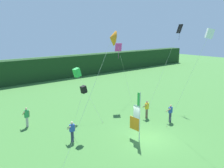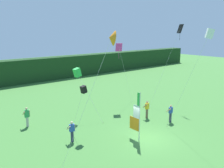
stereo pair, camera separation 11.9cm
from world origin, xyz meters
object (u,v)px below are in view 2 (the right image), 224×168
Objects in this scene: person_near_banner at (27,117)px; person_far_left at (72,131)px; banner_flag at (137,117)px; kite_magenta_diamond_0 at (119,50)px; person_far_right at (171,113)px; person_mid_field at (147,109)px; kite_orange_delta_4 at (111,38)px; kite_green_box_6 at (77,73)px; kite_black_diamond_5 at (179,32)px; kite_white_box_3 at (209,34)px; kite_black_box_1 at (84,90)px.

person_near_banner is 5.12m from person_far_left.
kite_magenta_diamond_0 reaches higher than banner_flag.
kite_magenta_diamond_0 is (0.02, 6.88, 5.16)m from person_far_right.
person_mid_field is (9.31, -5.11, -0.03)m from person_near_banner.
person_far_left is 7.92m from kite_orange_delta_4.
kite_green_box_6 reaches higher than person_far_right.
person_far_right is at bearing -148.00° from kite_black_diamond_5.
kite_magenta_diamond_0 is (4.82, 7.35, 4.24)m from banner_flag.
kite_magenta_diamond_0 is at bearing -1.52° from person_near_banner.
person_far_left is 11.17m from kite_magenta_diamond_0.
kite_black_box_1 is at bearing 133.00° from kite_white_box_3.
kite_green_box_6 reaches higher than banner_flag.
person_near_banner is (-5.34, 7.62, -0.87)m from banner_flag.
person_near_banner is 5.76m from kite_green_box_6.
person_mid_field is at bearing -99.90° from kite_magenta_diamond_0.
person_far_right is 0.24× the size of kite_magenta_diamond_0.
kite_orange_delta_4 reaches higher than kite_green_box_6.
kite_magenta_diamond_0 is at bearing 56.74° from banner_flag.
kite_green_box_6 is at bearing 112.26° from kite_white_box_3.
banner_flag is 7.65m from kite_white_box_3.
person_far_right is at bearing 5.62° from banner_flag.
person_mid_field is 0.42× the size of kite_black_box_1.
person_far_left is at bearing 178.60° from person_mid_field.
person_far_left is (-7.89, 0.19, -0.05)m from person_mid_field.
kite_black_diamond_5 reaches higher than kite_black_box_1.
kite_green_box_6 is at bearing -8.06° from person_near_banner.
kite_magenta_diamond_0 is (10.16, -0.27, 5.10)m from person_near_banner.
kite_white_box_3 is (-1.32, -10.60, 1.74)m from kite_magenta_diamond_0.
kite_orange_delta_4 is (-1.13, -4.64, 3.94)m from kite_black_box_1.
kite_magenta_diamond_0 is at bearing 80.10° from person_mid_field.
kite_black_box_1 is at bearing 128.08° from banner_flag.
kite_white_box_3 reaches higher than kite_orange_delta_4.
kite_orange_delta_4 is (-7.61, -3.96, 6.69)m from person_mid_field.
kite_orange_delta_4 is at bearing -158.34° from banner_flag.
person_far_right is 10.95m from kite_orange_delta_4.
person_mid_field is at bearing -1.40° from person_far_left.
kite_orange_delta_4 is (-3.63, -1.44, 5.80)m from banner_flag.
kite_white_box_3 reaches higher than person_far_right.
person_mid_field is at bearing 27.47° from kite_orange_delta_4.
person_far_right is at bearing 70.84° from kite_white_box_3.
person_near_banner is at bearing 165.64° from kite_black_diamond_5.
kite_black_box_1 reaches higher than banner_flag.
kite_white_box_3 is 1.02× the size of kite_orange_delta_4.
kite_orange_delta_4 reaches higher than person_far_left.
banner_flag is at bearing 137.17° from kite_white_box_3.
person_far_left is at bearing -175.90° from kite_black_diamond_5.
banner_flag is at bearing -123.26° from kite_magenta_diamond_0.
person_mid_field is at bearing 111.88° from person_far_right.
person_far_left is at bearing 165.62° from person_far_right.
kite_black_diamond_5 is at bearing 20.38° from banner_flag.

